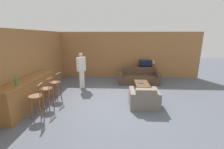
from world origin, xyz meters
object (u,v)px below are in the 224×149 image
Objects in this scene: tv at (145,64)px; couch_far at (139,78)px; book_on_table at (141,83)px; bar_chair_mid at (47,91)px; tv_unit at (145,74)px; bar_chair_far at (56,85)px; bar_chair_near at (37,99)px; bottle at (16,81)px; coffee_table at (142,85)px; person_by_window at (81,68)px; table_lamp at (153,61)px; armchair_near at (144,99)px.

couch_far is at bearing -120.15° from tv.
couch_far is 8.25× the size of book_on_table.
bar_chair_mid is at bearing -136.53° from tv.
tv is (-0.00, -0.00, 0.54)m from tv_unit.
bar_chair_far is at bearing -142.49° from tv.
bar_chair_near is 1.00× the size of bar_chair_mid.
bar_chair_mid is 3.57× the size of bottle.
bar_chair_mid is 1.00× the size of bar_chair_far.
coffee_table is at bearing -102.24° from tv_unit.
bottle is (-3.94, -2.17, 0.77)m from coffee_table.
person_by_window reaches higher than tv_unit.
bar_chair_near is 1.34m from bar_chair_far.
person_by_window is at bearing -152.61° from tv.
person_by_window is (-3.60, -1.65, -0.08)m from table_lamp.
couch_far is 2.71m from armchair_near.
armchair_near is (3.28, -0.49, -0.30)m from bar_chair_far.
bottle is (-3.97, -3.55, 0.86)m from couch_far.
bar_chair_far is 3.51m from coffee_table.
bottle is at bearing -151.21° from coffee_table.
bar_chair_near is at bearing -90.00° from bar_chair_far.
coffee_table is 0.10m from book_on_table.
tv is (0.44, 0.75, 0.58)m from couch_far.
bar_chair_mid is at bearing -108.73° from person_by_window.
bar_chair_mid is 1.94× the size of table_lamp.
bar_chair_near is 3.99m from book_on_table.
bar_chair_far is 1.94× the size of table_lamp.
armchair_near is 3.68m from table_lamp.
coffee_table is 1.59× the size of tv.
couch_far is 2.06× the size of armchair_near.
person_by_window is (0.68, 2.66, 0.36)m from bar_chair_near.
couch_far is 1.04m from tv.
tv reaches higher than couch_far.
bar_chair_mid reaches higher than armchair_near.
tv is 2.76× the size of book_on_table.
bar_chair_near is 1.54× the size of tv.
bar_chair_near reaches higher than tv_unit.
person_by_window is (-2.66, 0.49, 0.49)m from book_on_table.
coffee_table is at bearing -102.26° from tv.
tv_unit is at bearing 77.76° from coffee_table.
coffee_table is 4.40× the size of book_on_table.
person_by_window is (1.22, 2.66, -0.20)m from bottle.
bar_chair_mid is 0.70m from bar_chair_far.
bar_chair_mid is 3.30m from armchair_near.
bottle is 0.18× the size of person_by_window.
couch_far reaches higher than book_on_table.
tv_unit is at bearing 48.10° from bar_chair_near.
bar_chair_near is 1.06× the size of armchair_near.
bar_chair_far is at bearing -145.24° from table_lamp.
couch_far is at bearing 86.90° from armchair_near.
book_on_table is at bearing -93.63° from couch_far.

